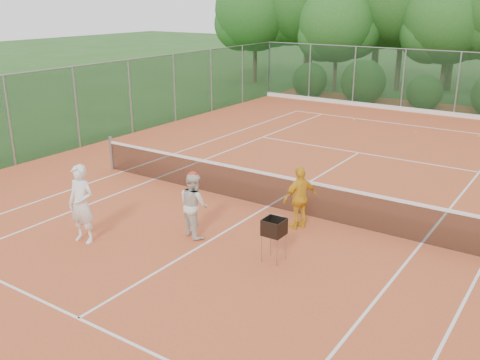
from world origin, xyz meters
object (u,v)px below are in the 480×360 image
object	(u,v)px
player_white	(81,204)
ball_hopper	(274,228)
player_yellow	(300,198)
player_center_grp	(194,204)

from	to	relation	value
player_white	ball_hopper	size ratio (longest dim) A/B	1.91
player_white	player_yellow	bearing A→B (deg)	33.96
player_center_grp	player_yellow	bearing A→B (deg)	43.78
player_white	player_center_grp	size ratio (longest dim) A/B	1.16
player_center_grp	player_yellow	distance (m)	2.55
player_yellow	ball_hopper	bearing A→B (deg)	40.08
ball_hopper	player_white	bearing A→B (deg)	-145.79
player_white	ball_hopper	xyz separation A→B (m)	(4.10, 1.60, -0.15)
player_white	player_yellow	world-z (taller)	player_white
player_white	player_center_grp	world-z (taller)	player_white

